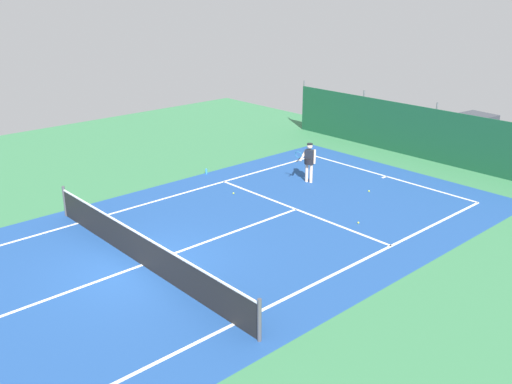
# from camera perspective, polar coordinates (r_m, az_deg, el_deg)

# --- Properties ---
(ground_plane) EXTENTS (36.00, 36.00, 0.00)m
(ground_plane) POSITION_cam_1_polar(r_m,az_deg,el_deg) (16.93, -11.30, -7.21)
(ground_plane) COLOR #387A4C
(court_surface) EXTENTS (11.02, 26.60, 0.01)m
(court_surface) POSITION_cam_1_polar(r_m,az_deg,el_deg) (16.93, -11.30, -7.20)
(court_surface) COLOR #1E478C
(court_surface) RESTS_ON ground
(tennis_net) EXTENTS (10.12, 0.10, 1.10)m
(tennis_net) POSITION_cam_1_polar(r_m,az_deg,el_deg) (16.71, -11.42, -5.66)
(tennis_net) COLOR black
(tennis_net) RESTS_ON ground
(back_fence) EXTENTS (16.30, 0.98, 2.70)m
(back_fence) POSITION_cam_1_polar(r_m,az_deg,el_deg) (27.61, 17.78, 4.54)
(back_fence) COLOR #14472D
(back_fence) RESTS_ON ground
(tennis_player) EXTENTS (0.59, 0.82, 1.64)m
(tennis_player) POSITION_cam_1_polar(r_m,az_deg,el_deg) (23.12, 5.35, 3.24)
(tennis_player) COLOR beige
(tennis_player) RESTS_ON ground
(tennis_ball_near_player) EXTENTS (0.07, 0.07, 0.07)m
(tennis_ball_near_player) POSITION_cam_1_polar(r_m,az_deg,el_deg) (22.02, -2.28, -0.12)
(tennis_ball_near_player) COLOR #CCDB33
(tennis_ball_near_player) RESTS_ON ground
(tennis_ball_midcourt) EXTENTS (0.07, 0.07, 0.07)m
(tennis_ball_midcourt) POSITION_cam_1_polar(r_m,az_deg,el_deg) (22.66, 11.27, 0.09)
(tennis_ball_midcourt) COLOR #CCDB33
(tennis_ball_midcourt) RESTS_ON ground
(tennis_ball_by_sideline) EXTENTS (0.07, 0.07, 0.07)m
(tennis_ball_by_sideline) POSITION_cam_1_polar(r_m,az_deg,el_deg) (19.64, 10.23, -3.05)
(tennis_ball_by_sideline) COLOR #CCDB33
(tennis_ball_by_sideline) RESTS_ON ground
(parked_car) EXTENTS (2.43, 4.40, 1.68)m
(parked_car) POSITION_cam_1_polar(r_m,az_deg,el_deg) (29.88, 20.88, 5.67)
(parked_car) COLOR silver
(parked_car) RESTS_ON ground
(water_bottle) EXTENTS (0.08, 0.08, 0.24)m
(water_bottle) POSITION_cam_1_polar(r_m,az_deg,el_deg) (24.36, -5.01, 2.07)
(water_bottle) COLOR #338CD8
(water_bottle) RESTS_ON ground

